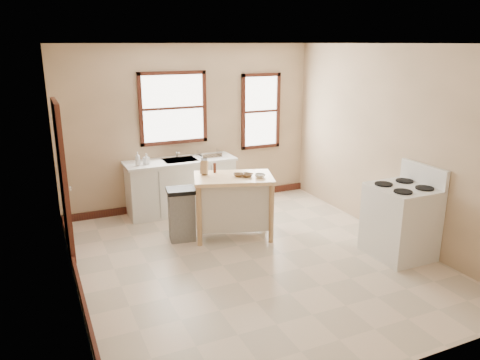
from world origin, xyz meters
name	(u,v)px	position (x,y,z in m)	size (l,w,h in m)	color
floor	(253,259)	(0.00, 0.00, 0.00)	(5.00, 5.00, 0.00)	#C1B099
ceiling	(255,43)	(0.00, 0.00, 2.80)	(5.00, 5.00, 0.00)	white
wall_back	(190,127)	(0.00, 2.50, 1.40)	(4.50, 0.04, 2.80)	#CFAC88
wall_left	(66,179)	(-2.25, 0.00, 1.40)	(0.04, 5.00, 2.80)	#CFAC88
wall_right	(393,143)	(2.25, 0.00, 1.40)	(0.04, 5.00, 2.80)	#CFAC88
window_main	(173,108)	(-0.30, 2.48, 1.75)	(1.17, 0.06, 1.22)	#3A1310
window_side	(261,111)	(1.35, 2.48, 1.60)	(0.77, 0.06, 1.37)	#3A1310
door_left	(63,179)	(-2.21, 1.30, 1.05)	(0.06, 0.90, 2.10)	#3A1310
baseboard_back	(193,201)	(0.00, 2.47, 0.06)	(4.50, 0.04, 0.12)	#3A1310
baseboard_left	(81,290)	(-2.22, 0.00, 0.06)	(0.04, 5.00, 0.12)	#3A1310
sink_counter	(181,186)	(-0.30, 2.20, 0.46)	(1.86, 0.62, 0.92)	silver
faucet	(177,151)	(-0.30, 2.38, 1.03)	(0.03, 0.03, 0.22)	silver
soap_bottle_a	(138,159)	(-1.03, 2.11, 1.03)	(0.08, 0.09, 0.22)	#B2B2B2
soap_bottle_b	(146,159)	(-0.89, 2.12, 1.01)	(0.08, 0.08, 0.18)	#B2B2B2
dish_rack	(210,154)	(0.22, 2.18, 0.97)	(0.38, 0.29, 0.10)	silver
kitchen_island	(234,206)	(0.10, 0.87, 0.47)	(1.14, 0.72, 0.93)	#FBDC94
knife_block	(204,168)	(-0.26, 1.13, 1.03)	(0.10, 0.10, 0.20)	#DEB074
pepper_grinder	(215,168)	(-0.08, 1.16, 1.01)	(0.04, 0.04, 0.15)	#3F1B10
bowl_a	(239,175)	(0.16, 0.83, 0.95)	(0.16, 0.16, 0.04)	brown
bowl_b	(247,175)	(0.27, 0.77, 0.95)	(0.18, 0.18, 0.04)	brown
bowl_c	(260,176)	(0.42, 0.65, 0.96)	(0.16, 0.16, 0.05)	silver
trash_bin	(182,214)	(-0.66, 1.05, 0.39)	(0.40, 0.34, 0.79)	gray
gas_stove	(401,212)	(1.88, -0.69, 0.63)	(0.79, 0.80, 1.25)	white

